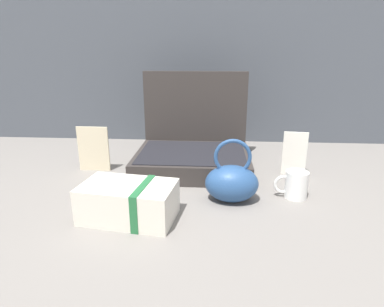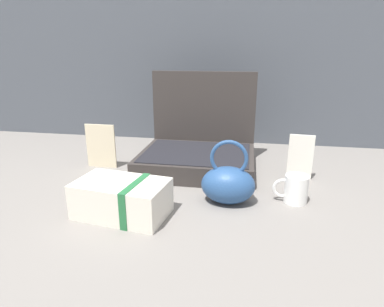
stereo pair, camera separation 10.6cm
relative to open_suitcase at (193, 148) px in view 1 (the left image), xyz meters
The scene contains 7 objects.
ground_plane 0.20m from the open_suitcase, 84.38° to the right, with size 6.00×6.00×0.00m, color slate.
open_suitcase is the anchor object (origin of this frame).
teal_pouch_handbag 0.33m from the open_suitcase, 65.92° to the right, with size 0.16×0.12×0.19m.
cream_toiletry_bag 0.45m from the open_suitcase, 108.48° to the right, with size 0.27×0.18×0.10m.
coffee_mug 0.43m from the open_suitcase, 38.59° to the right, with size 0.10×0.07×0.08m.
info_card_left 0.38m from the open_suitcase, 168.40° to the right, with size 0.12×0.01×0.17m, color beige.
poster_card_right 0.38m from the open_suitcase, 10.72° to the right, with size 0.08×0.01×0.16m, color white.
Camera 1 is at (0.06, -1.03, 0.44)m, focal length 30.54 mm.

